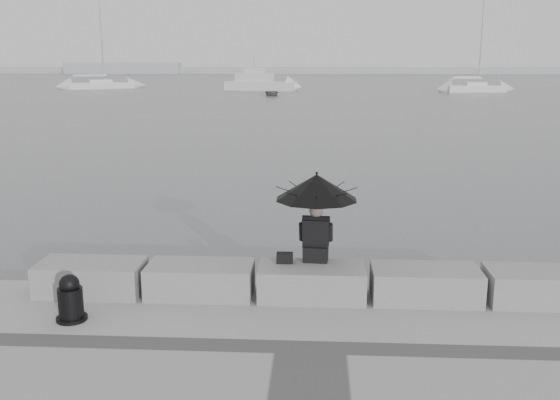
# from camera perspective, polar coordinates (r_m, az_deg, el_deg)

# --- Properties ---
(ground) EXTENTS (360.00, 360.00, 0.00)m
(ground) POSITION_cam_1_polar(r_m,az_deg,el_deg) (10.21, 2.89, -10.58)
(ground) COLOR #4C4E51
(ground) RESTS_ON ground
(stone_block_far_left) EXTENTS (1.60, 0.80, 0.50)m
(stone_block_far_left) POSITION_cam_1_polar(r_m,az_deg,el_deg) (10.11, -16.88, -6.81)
(stone_block_far_left) COLOR slate
(stone_block_far_left) RESTS_ON promenade
(stone_block_left) EXTENTS (1.60, 0.80, 0.50)m
(stone_block_left) POSITION_cam_1_polar(r_m,az_deg,el_deg) (9.67, -7.29, -7.26)
(stone_block_left) COLOR slate
(stone_block_left) RESTS_ON promenade
(stone_block_centre) EXTENTS (1.60, 0.80, 0.50)m
(stone_block_centre) POSITION_cam_1_polar(r_m,az_deg,el_deg) (9.51, 2.92, -7.51)
(stone_block_centre) COLOR slate
(stone_block_centre) RESTS_ON promenade
(stone_block_right) EXTENTS (1.60, 0.80, 0.50)m
(stone_block_right) POSITION_cam_1_polar(r_m,az_deg,el_deg) (9.65, 13.15, -7.53)
(stone_block_right) COLOR slate
(stone_block_right) RESTS_ON promenade
(stone_block_far_right) EXTENTS (1.60, 0.80, 0.50)m
(stone_block_far_right) POSITION_cam_1_polar(r_m,az_deg,el_deg) (10.09, 22.78, -7.33)
(stone_block_far_right) COLOR slate
(stone_block_far_right) RESTS_ON promenade
(seated_person) EXTENTS (1.27, 1.27, 1.39)m
(seated_person) POSITION_cam_1_polar(r_m,az_deg,el_deg) (9.44, 3.35, 0.39)
(seated_person) COLOR black
(seated_person) RESTS_ON stone_block_centre
(bag) EXTENTS (0.25, 0.14, 0.16)m
(bag) POSITION_cam_1_polar(r_m,az_deg,el_deg) (9.55, 0.43, -5.31)
(bag) COLOR black
(bag) RESTS_ON stone_block_centre
(mooring_bollard) EXTENTS (0.43, 0.43, 0.67)m
(mooring_bollard) POSITION_cam_1_polar(r_m,az_deg,el_deg) (9.17, -18.60, -8.77)
(mooring_bollard) COLOR black
(mooring_bollard) RESTS_ON promenade
(distant_landmass) EXTENTS (180.00, 8.00, 2.80)m
(distant_landmass) POSITION_cam_1_polar(r_m,az_deg,el_deg) (164.11, 0.47, 11.79)
(distant_landmass) COLOR #9EA0A3
(distant_landmass) RESTS_ON ground
(sailboat_left) EXTENTS (8.58, 6.37, 12.90)m
(sailboat_left) POSITION_cam_1_polar(r_m,az_deg,el_deg) (88.00, -16.10, 10.09)
(sailboat_left) COLOR silver
(sailboat_left) RESTS_ON ground
(sailboat_right) EXTENTS (7.19, 3.24, 12.90)m
(sailboat_right) POSITION_cam_1_polar(r_m,az_deg,el_deg) (79.79, 17.38, 9.79)
(sailboat_right) COLOR silver
(sailboat_right) RESTS_ON ground
(motor_cruiser) EXTENTS (9.39, 4.91, 4.50)m
(motor_cruiser) POSITION_cam_1_polar(r_m,az_deg,el_deg) (80.15, -1.74, 10.62)
(motor_cruiser) COLOR silver
(motor_cruiser) RESTS_ON ground
(dinghy) EXTENTS (3.64, 2.01, 0.58)m
(dinghy) POSITION_cam_1_polar(r_m,az_deg,el_deg) (69.40, -0.78, 9.78)
(dinghy) COLOR gray
(dinghy) RESTS_ON ground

